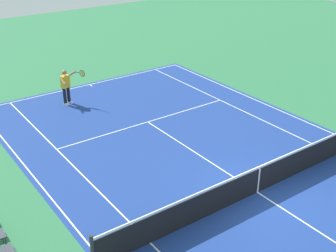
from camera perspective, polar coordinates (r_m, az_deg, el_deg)
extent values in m
plane|color=#2D7247|center=(14.58, 11.43, -8.37)|extent=(60.00, 60.00, 0.00)
cube|color=navy|center=(14.58, 11.43, -8.37)|extent=(24.20, 11.40, 0.00)
cube|color=white|center=(23.28, -10.10, 5.29)|extent=(0.05, 11.00, 0.01)
cube|color=white|center=(17.46, 20.85, -3.50)|extent=(23.80, 0.05, 0.01)
cube|color=white|center=(12.42, -2.32, -14.81)|extent=(23.80, 0.05, 0.01)
cube|color=white|center=(18.83, -2.63, 0.53)|extent=(0.05, 8.22, 0.01)
cube|color=white|center=(14.58, 11.43, -8.36)|extent=(12.80, 0.05, 0.01)
cube|color=white|center=(23.16, -9.93, 5.19)|extent=(0.30, 0.05, 0.01)
cube|color=black|center=(14.34, 11.58, -6.92)|extent=(0.02, 11.60, 0.88)
cube|color=white|center=(14.07, 11.77, -5.18)|extent=(0.04, 11.60, 0.06)
cube|color=white|center=(14.34, 11.58, -6.92)|extent=(0.04, 0.06, 0.88)
cylinder|color=black|center=(20.89, -13.18, 3.84)|extent=(0.15, 0.15, 0.74)
cube|color=white|center=(21.00, -12.96, 2.79)|extent=(0.30, 0.20, 0.09)
cylinder|color=black|center=(21.04, -12.71, 4.06)|extent=(0.15, 0.15, 0.74)
cube|color=white|center=(21.15, -12.49, 3.01)|extent=(0.30, 0.20, 0.09)
cube|color=yellow|center=(20.73, -13.13, 5.61)|extent=(0.36, 0.44, 0.56)
sphere|color=#9E704C|center=(20.59, -13.25, 6.74)|extent=(0.23, 0.23, 0.23)
cylinder|color=#9E704C|center=(20.39, -13.38, 5.62)|extent=(0.41, 0.10, 0.26)
cylinder|color=#9E704C|center=(20.68, -12.32, 6.62)|extent=(0.38, 0.33, 0.30)
cylinder|color=#232326|center=(20.47, -11.61, 6.81)|extent=(0.27, 0.13, 0.04)
torus|color=#232326|center=(20.27, -11.02, 6.67)|extent=(0.30, 0.13, 0.31)
cylinder|color=#C6D84C|center=(20.27, -11.02, 6.67)|extent=(0.25, 0.10, 0.27)
cylinder|color=#38383D|center=(12.48, -19.58, -15.07)|extent=(0.04, 0.04, 0.44)
cube|color=#333842|center=(12.17, -20.31, -14.96)|extent=(0.44, 0.44, 0.04)
cylinder|color=#38383D|center=(13.05, -20.59, -13.20)|extent=(0.04, 0.04, 0.44)
cylinder|color=#38383D|center=(12.77, -20.11, -14.09)|extent=(0.04, 0.04, 0.44)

